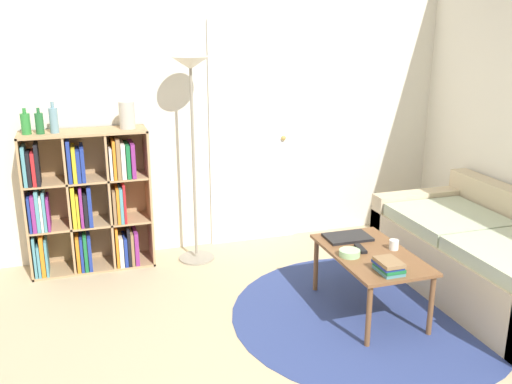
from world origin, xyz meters
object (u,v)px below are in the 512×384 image
(bottle_right, at_px, (54,120))
(bottle_left, at_px, (26,123))
(bottle_middle, at_px, (39,123))
(vase_on_shelf, at_px, (127,115))
(coffee_table, at_px, (371,259))
(bookshelf, at_px, (87,202))
(floor_lamp, at_px, (191,96))
(laptop, at_px, (348,237))
(couch, at_px, (493,259))
(bowl, at_px, (350,253))
(cup, at_px, (394,245))

(bottle_right, bearing_deg, bottle_left, 177.50)
(bottle_middle, height_order, vase_on_shelf, vase_on_shelf)
(coffee_table, bearing_deg, bottle_middle, 147.20)
(bookshelf, distance_m, bottle_left, 0.79)
(floor_lamp, height_order, laptop, floor_lamp)
(laptop, bearing_deg, bookshelf, 148.62)
(couch, distance_m, bottle_left, 3.72)
(couch, distance_m, bottle_middle, 3.63)
(coffee_table, xyz_separation_m, bottle_middle, (-2.16, 1.39, 0.85))
(bottle_middle, bearing_deg, bookshelf, 3.49)
(bookshelf, height_order, vase_on_shelf, vase_on_shelf)
(bottle_right, height_order, vase_on_shelf, bottle_right)
(floor_lamp, xyz_separation_m, laptop, (0.94, -1.00, -0.96))
(bookshelf, bearing_deg, bowl, -39.92)
(coffee_table, distance_m, bottle_middle, 2.70)
(couch, relative_size, bottle_right, 7.79)
(cup, bearing_deg, laptop, 126.73)
(coffee_table, bearing_deg, vase_on_shelf, 136.57)
(couch, bearing_deg, bottle_middle, 155.99)
(bowl, bearing_deg, couch, -1.19)
(cup, distance_m, bottle_middle, 2.82)
(coffee_table, relative_size, vase_on_shelf, 4.19)
(floor_lamp, bearing_deg, cup, -48.09)
(coffee_table, height_order, bowl, bowl)
(bottle_middle, bearing_deg, couch, -24.01)
(floor_lamp, distance_m, cup, 1.97)
(bookshelf, xyz_separation_m, bottle_middle, (-0.30, -0.02, 0.68))
(couch, distance_m, laptop, 1.13)
(floor_lamp, xyz_separation_m, bottle_left, (-1.28, 0.11, -0.17))
(bookshelf, bearing_deg, coffee_table, -37.11)
(coffee_table, bearing_deg, bottle_left, 148.11)
(cup, distance_m, vase_on_shelf, 2.32)
(floor_lamp, relative_size, bowl, 11.95)
(couch, distance_m, bottle_right, 3.54)
(bowl, bearing_deg, laptop, 65.63)
(cup, relative_size, bottle_middle, 0.35)
(bowl, distance_m, bottle_right, 2.47)
(laptop, relative_size, bowl, 2.32)
(bowl, bearing_deg, bottle_right, 143.29)
(floor_lamp, relative_size, laptop, 5.15)
(bookshelf, relative_size, couch, 0.62)
(couch, xyz_separation_m, bottle_middle, (-3.19, 1.42, 0.98))
(coffee_table, distance_m, vase_on_shelf, 2.23)
(coffee_table, bearing_deg, bowl, -177.87)
(floor_lamp, height_order, bottle_left, floor_lamp)
(bowl, distance_m, bottle_middle, 2.55)
(bowl, bearing_deg, bottle_left, 145.94)
(cup, bearing_deg, coffee_table, -178.67)
(floor_lamp, relative_size, cup, 24.71)
(bookshelf, relative_size, bowl, 8.04)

